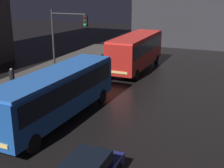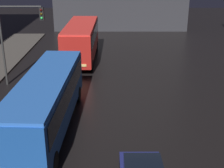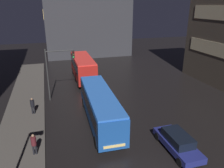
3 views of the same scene
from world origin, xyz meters
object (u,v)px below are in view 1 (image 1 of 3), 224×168
at_px(bus_near, 57,91).
at_px(pedestrian_mid, 12,77).
at_px(traffic_light_main, 65,35).
at_px(bus_far, 136,49).

bearing_deg(bus_near, pedestrian_mid, -26.57).
relative_size(pedestrian_mid, traffic_light_main, 0.29).
xyz_separation_m(bus_near, bus_far, (0.61, 13.43, 0.19)).
distance_m(bus_near, bus_far, 13.45).
bearing_deg(pedestrian_mid, bus_near, 146.37).
distance_m(bus_far, traffic_light_main, 7.97).
height_order(bus_near, bus_far, bus_far).
relative_size(bus_far, pedestrian_mid, 5.48).
height_order(pedestrian_mid, traffic_light_main, traffic_light_main).
bearing_deg(bus_far, bus_near, 88.35).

